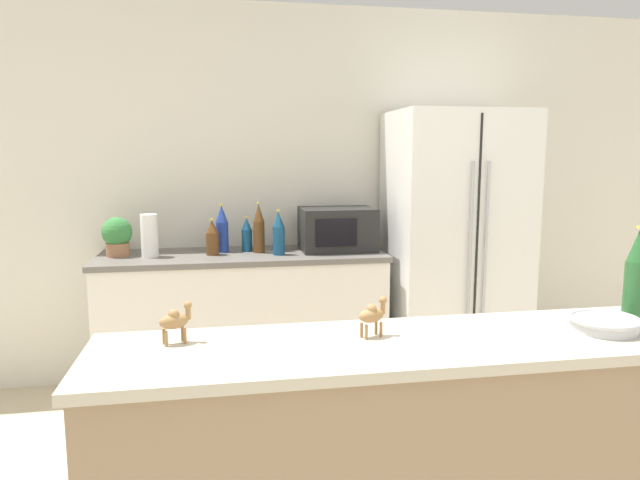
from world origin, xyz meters
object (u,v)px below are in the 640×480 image
back_bottle_0 (279,233)px  fruit_bowl (604,323)px  potted_plant (117,236)px  back_bottle_1 (247,235)px  back_bottle_3 (212,238)px  back_bottle_5 (259,229)px  back_bottle_4 (222,229)px  camel_figurine (175,320)px  back_bottle_2 (280,234)px  wine_bottle (637,275)px  paper_towel_roll (149,236)px  microwave (337,229)px  camel_figurine_second (373,314)px  refrigerator (454,249)px

back_bottle_0 → fruit_bowl: back_bottle_0 is taller
potted_plant → back_bottle_1: potted_plant is taller
back_bottle_3 → back_bottle_5: 0.30m
back_bottle_4 → back_bottle_3: bearing=-122.3°
back_bottle_3 → back_bottle_5: bearing=7.2°
back_bottle_1 → camel_figurine: back_bottle_1 is taller
back_bottle_0 → back_bottle_1: 0.26m
back_bottle_5 → fruit_bowl: bearing=-62.6°
back_bottle_2 → wine_bottle: bearing=-60.2°
paper_towel_roll → wine_bottle: wine_bottle is taller
microwave → camel_figurine_second: 1.93m
back_bottle_3 → camel_figurine_second: bearing=-74.1°
wine_bottle → camel_figurine_second: wine_bottle is taller
potted_plant → back_bottle_4: 0.65m
refrigerator → back_bottle_5: refrigerator is taller
wine_bottle → camel_figurine_second: size_ratio=2.60×
refrigerator → wine_bottle: size_ratio=5.36×
camel_figurine → back_bottle_2: bearing=74.2°
back_bottle_3 → camel_figurine_second: (0.53, -1.86, -0.00)m
back_bottle_5 → refrigerator: bearing=-3.2°
back_bottle_2 → camel_figurine: (-0.53, -1.88, -0.01)m
back_bottle_3 → wine_bottle: 2.38m
back_bottle_2 → fruit_bowl: size_ratio=1.02×
back_bottle_5 → fruit_bowl: size_ratio=1.38×
back_bottle_4 → potted_plant: bearing=-176.3°
potted_plant → camel_figurine: size_ratio=1.83×
back_bottle_4 → wine_bottle: 2.42m
paper_towel_roll → back_bottle_0: back_bottle_0 is taller
fruit_bowl → back_bottle_0: bearing=116.0°
back_bottle_0 → back_bottle_3: size_ratio=1.25×
microwave → back_bottle_0: 0.42m
paper_towel_roll → camel_figurine_second: paper_towel_roll is taller
back_bottle_1 → fruit_bowl: back_bottle_1 is taller
potted_plant → back_bottle_0: size_ratio=0.86×
paper_towel_roll → back_bottle_2: size_ratio=1.10×
refrigerator → paper_towel_roll: (-1.98, 0.03, 0.14)m
microwave → camel_figurine: 2.08m
paper_towel_roll → wine_bottle: size_ratio=0.78×
paper_towel_roll → back_bottle_2: 0.82m
potted_plant → back_bottle_5: (0.88, -0.02, 0.03)m
back_bottle_5 → fruit_bowl: (1.03, -1.98, -0.10)m
wine_bottle → camel_figurine_second: (-0.99, -0.03, -0.09)m
camel_figurine_second → fruit_bowl: bearing=-5.5°
back_bottle_1 → back_bottle_3: bearing=-155.5°
refrigerator → back_bottle_1: size_ratio=8.01×
back_bottle_0 → camel_figurine_second: (0.12, -1.79, -0.03)m
wine_bottle → potted_plant: bearing=138.0°
microwave → camel_figurine: bearing=-116.1°
back_bottle_3 → camel_figurine: size_ratio=1.71×
refrigerator → back_bottle_1: bearing=174.4°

